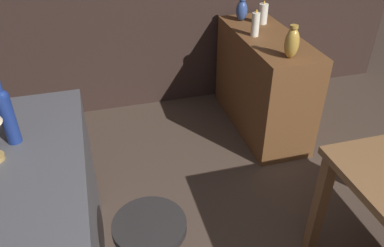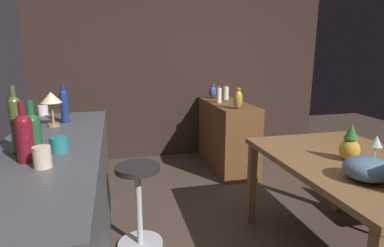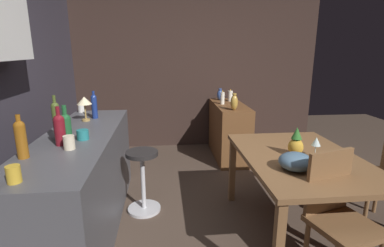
{
  "view_description": "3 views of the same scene",
  "coord_description": "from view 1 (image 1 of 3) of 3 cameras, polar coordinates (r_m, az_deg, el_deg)",
  "views": [
    {
      "loc": [
        -0.7,
        1.0,
        1.9
      ],
      "look_at": [
        0.73,
        0.6,
        0.9
      ],
      "focal_mm": 35.91,
      "sensor_mm": 36.0,
      "label": 1
    },
    {
      "loc": [
        -1.72,
        1.0,
        1.44
      ],
      "look_at": [
        0.77,
        0.39,
        0.85
      ],
      "focal_mm": 29.57,
      "sensor_mm": 36.0,
      "label": 2
    },
    {
      "loc": [
        -2.3,
        0.65,
        1.62
      ],
      "look_at": [
        0.58,
        0.36,
        0.88
      ],
      "focal_mm": 27.19,
      "sensor_mm": 36.0,
      "label": 3
    }
  ],
  "objects": [
    {
      "name": "vase_brass",
      "position": [
        2.69,
        14.61,
        11.52
      ],
      "size": [
        0.1,
        0.1,
        0.23
      ],
      "color": "#B78C38",
      "rests_on": "sideboard_cabinet"
    },
    {
      "name": "wine_bottle_cobalt",
      "position": [
        1.78,
        -25.78,
        1.24
      ],
      "size": [
        0.06,
        0.06,
        0.29
      ],
      "color": "navy",
      "rests_on": "kitchen_counter"
    },
    {
      "name": "sideboard_cabinet",
      "position": [
        3.26,
        10.51,
        5.96
      ],
      "size": [
        1.1,
        0.44,
        0.82
      ],
      "primitive_type": "cube",
      "color": "brown",
      "rests_on": "ground_plane"
    },
    {
      "name": "vase_ceramic_blue",
      "position": [
        3.37,
        7.4,
        16.33
      ],
      "size": [
        0.1,
        0.1,
        0.19
      ],
      "color": "#334C8C",
      "rests_on": "sideboard_cabinet"
    },
    {
      "name": "pillar_candle_tall",
      "position": [
        3.32,
        10.51,
        15.73
      ],
      "size": [
        0.07,
        0.07,
        0.19
      ],
      "color": "white",
      "rests_on": "sideboard_cabinet"
    },
    {
      "name": "pillar_candle_short",
      "position": [
        3.04,
        9.39,
        14.31
      ],
      "size": [
        0.06,
        0.06,
        0.2
      ],
      "color": "white",
      "rests_on": "sideboard_cabinet"
    }
  ]
}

